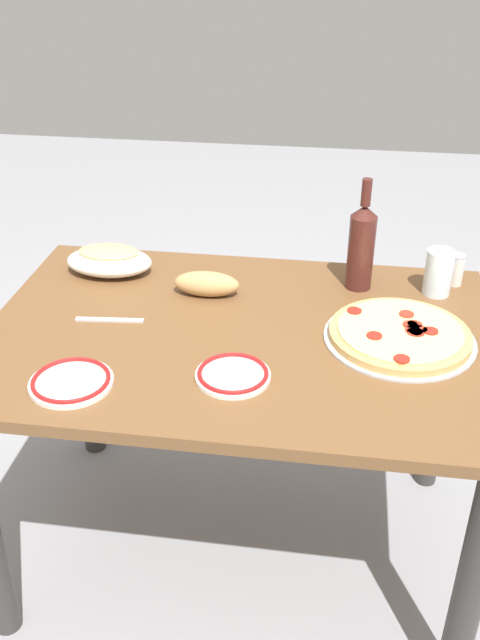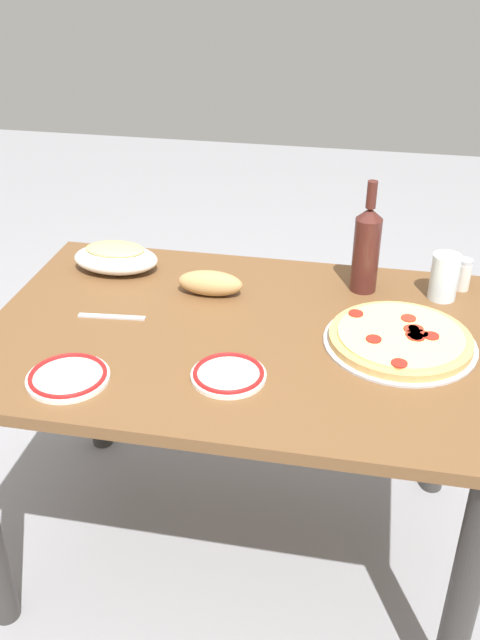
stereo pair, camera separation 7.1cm
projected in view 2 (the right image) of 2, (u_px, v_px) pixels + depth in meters
The scene contains 11 objects.
ground_plane at pixel (240, 543), 2.08m from camera, with size 8.00×8.00×0.00m, color gray.
dining_table at pixel (240, 374), 1.78m from camera, with size 1.24×0.83×0.73m.
pepperoni_pizza at pixel (400, 339), 1.65m from camera, with size 0.36×0.36×0.03m.
baked_pasta_dish at pixel (116, 257), 1.98m from camera, with size 0.24×0.15×0.08m.
wine_bottle at pixel (366, 248), 1.84m from camera, with size 0.07×0.07×0.30m.
water_glass at pixel (444, 277), 1.83m from camera, with size 0.07×0.07×0.12m, color silver.
side_plate_near at pixel (68, 377), 1.53m from camera, with size 0.18×0.18×0.02m.
side_plate_far at pixel (229, 374), 1.54m from camera, with size 0.17×0.17×0.02m.
bread_loaf at pixel (210, 283), 1.86m from camera, with size 0.17×0.07×0.07m, color tan.
spice_shaker at pixel (463, 275), 1.88m from camera, with size 0.04×0.04×0.09m.
fork_right at pixel (112, 316), 1.77m from camera, with size 0.17×0.02×0.01m, color #B7B7BC.
Camera 2 is at (-0.28, 1.44, 1.62)m, focal length 39.77 mm.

